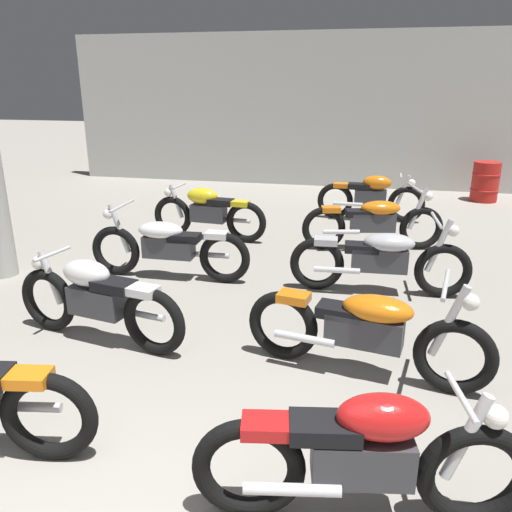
# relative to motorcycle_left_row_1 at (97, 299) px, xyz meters

# --- Properties ---
(back_wall) EXTENTS (12.67, 0.24, 3.60)m
(back_wall) POSITION_rel_motorcycle_left_row_1_xyz_m (1.30, 8.73, 1.34)
(back_wall) COLOR #B2B2AD
(back_wall) RESTS_ON ground
(motorcycle_left_row_1) EXTENTS (1.96, 0.57, 0.88)m
(motorcycle_left_row_1) POSITION_rel_motorcycle_left_row_1_xyz_m (0.00, 0.00, 0.00)
(motorcycle_left_row_1) COLOR black
(motorcycle_left_row_1) RESTS_ON ground
(motorcycle_left_row_2) EXTENTS (2.17, 0.68, 0.97)m
(motorcycle_left_row_2) POSITION_rel_motorcycle_left_row_1_xyz_m (0.02, 1.79, -0.01)
(motorcycle_left_row_2) COLOR black
(motorcycle_left_row_2) RESTS_ON ground
(motorcycle_left_row_3) EXTENTS (1.97, 0.48, 0.88)m
(motorcycle_left_row_3) POSITION_rel_motorcycle_left_row_1_xyz_m (-0.02, 3.64, 0.00)
(motorcycle_left_row_3) COLOR black
(motorcycle_left_row_3) RESTS_ON ground
(motorcycle_right_row_0) EXTENTS (1.96, 0.61, 0.88)m
(motorcycle_right_row_0) POSITION_rel_motorcycle_left_row_1_xyz_m (2.62, -1.70, 0.00)
(motorcycle_right_row_0) COLOR black
(motorcycle_right_row_0) RESTS_ON ground
(motorcycle_right_row_1) EXTENTS (2.16, 0.69, 0.97)m
(motorcycle_right_row_1) POSITION_rel_motorcycle_left_row_1_xyz_m (2.60, -0.07, -0.01)
(motorcycle_right_row_1) COLOR black
(motorcycle_right_row_1) RESTS_ON ground
(motorcycle_right_row_2) EXTENTS (2.17, 0.68, 0.97)m
(motorcycle_right_row_2) POSITION_rel_motorcycle_left_row_1_xyz_m (2.73, 1.88, -0.01)
(motorcycle_right_row_2) COLOR black
(motorcycle_right_row_2) RESTS_ON ground
(motorcycle_right_row_3) EXTENTS (2.14, 0.80, 0.97)m
(motorcycle_right_row_3) POSITION_rel_motorcycle_left_row_1_xyz_m (2.64, 3.65, -0.01)
(motorcycle_right_row_3) COLOR black
(motorcycle_right_row_3) RESTS_ON ground
(motorcycle_right_row_4) EXTENTS (1.97, 0.48, 0.88)m
(motorcycle_right_row_4) POSITION_rel_motorcycle_left_row_1_xyz_m (2.57, 5.45, 0.00)
(motorcycle_right_row_4) COLOR black
(motorcycle_right_row_4) RESTS_ON ground
(oil_drum) EXTENTS (0.59, 0.59, 0.85)m
(oil_drum) POSITION_rel_motorcycle_left_row_1_xyz_m (4.96, 7.67, -0.03)
(oil_drum) COLOR red
(oil_drum) RESTS_ON ground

